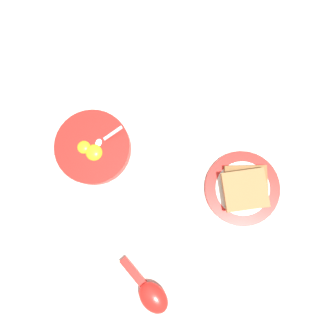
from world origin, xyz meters
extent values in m
plane|color=beige|center=(0.00, 0.00, 0.00)|extent=(3.00, 3.00, 0.00)
cylinder|color=red|center=(0.09, 0.19, 0.02)|extent=(0.18, 0.18, 0.04)
cylinder|color=white|center=(0.09, 0.19, 0.02)|extent=(0.14, 0.14, 0.02)
ellipsoid|color=yellow|center=(0.08, 0.21, 0.04)|extent=(0.03, 0.03, 0.02)
ellipsoid|color=yellow|center=(0.08, 0.18, 0.04)|extent=(0.04, 0.04, 0.02)
cylinder|color=black|center=(0.07, 0.19, 0.03)|extent=(0.03, 0.03, 0.00)
ellipsoid|color=silver|center=(0.10, 0.18, 0.04)|extent=(0.03, 0.02, 0.01)
cube|color=silver|center=(0.13, 0.16, 0.05)|extent=(0.04, 0.04, 0.03)
cylinder|color=red|center=(0.13, -0.17, 0.01)|extent=(0.18, 0.18, 0.01)
cylinder|color=white|center=(0.13, -0.17, 0.01)|extent=(0.13, 0.13, 0.00)
cube|color=brown|center=(0.13, -0.18, 0.02)|extent=(0.13, 0.13, 0.02)
cube|color=#9E7042|center=(0.12, -0.17, 0.04)|extent=(0.13, 0.13, 0.02)
ellipsoid|color=red|center=(-0.18, -0.07, 0.02)|extent=(0.09, 0.10, 0.04)
cube|color=red|center=(-0.15, -0.01, 0.01)|extent=(0.05, 0.08, 0.02)
camera|label=1|loc=(0.03, -0.02, 0.79)|focal=35.00mm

